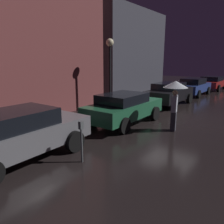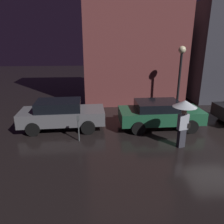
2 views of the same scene
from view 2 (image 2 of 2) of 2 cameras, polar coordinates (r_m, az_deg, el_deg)
ground_plane at (r=11.73m, az=25.88°, el=-5.56°), size 60.00×60.00×0.00m
building_facade_left at (r=15.97m, az=5.97°, el=22.21°), size 6.92×3.00×10.95m
parked_car_grey at (r=11.43m, az=-12.98°, el=-0.48°), size 4.29×1.93×1.49m
parked_car_green at (r=11.59m, az=12.35°, el=-0.36°), size 4.26×2.01×1.40m
pedestrian_with_umbrella at (r=9.40m, az=18.34°, el=0.09°), size 0.98×0.98×2.07m
parking_meter at (r=9.85m, az=-8.78°, el=-3.51°), size 0.12×0.10×1.22m
street_lamp_near at (r=13.75m, az=17.46°, el=11.29°), size 0.43×0.43×4.05m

